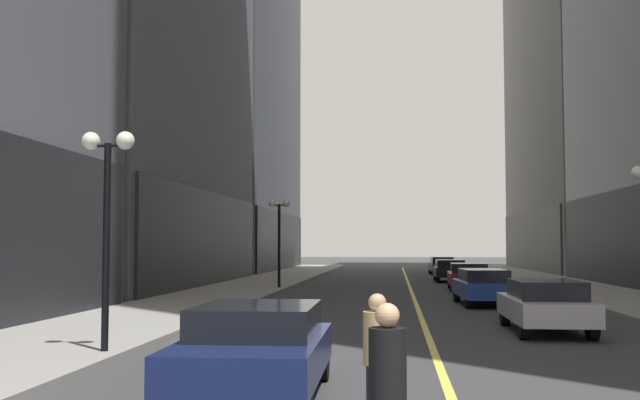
{
  "coord_description": "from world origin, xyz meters",
  "views": [
    {
      "loc": [
        -0.81,
        -4.14,
        2.2
      ],
      "look_at": [
        -4.42,
        32.36,
        4.41
      ],
      "focal_mm": 42.03,
      "sensor_mm": 36.0,
      "label": 1
    }
  ],
  "objects_px": {
    "car_maroon": "(468,276)",
    "pedestrian_in_black_coat": "(388,382)",
    "car_black": "(450,270)",
    "street_lamp_left_far": "(279,223)",
    "car_silver": "(545,304)",
    "car_green": "(442,265)",
    "pedestrian_in_tan_trench": "(377,352)",
    "street_lamp_left_near": "(107,191)",
    "car_navy": "(256,347)",
    "car_blue": "(483,285)"
  },
  "relations": [
    {
      "from": "car_maroon",
      "to": "pedestrian_in_black_coat",
      "type": "xyz_separation_m",
      "value": [
        -3.65,
        -30.29,
        0.26
      ]
    },
    {
      "from": "car_black",
      "to": "street_lamp_left_far",
      "type": "relative_size",
      "value": 0.97
    },
    {
      "from": "car_silver",
      "to": "car_maroon",
      "type": "distance_m",
      "value": 17.66
    },
    {
      "from": "car_green",
      "to": "pedestrian_in_tan_trench",
      "type": "relative_size",
      "value": 2.67
    },
    {
      "from": "street_lamp_left_near",
      "to": "car_navy",
      "type": "bearing_deg",
      "value": -42.55
    },
    {
      "from": "car_maroon",
      "to": "pedestrian_in_tan_trench",
      "type": "xyz_separation_m",
      "value": [
        -3.79,
        -28.12,
        0.22
      ]
    },
    {
      "from": "car_navy",
      "to": "pedestrian_in_black_coat",
      "type": "xyz_separation_m",
      "value": [
        1.95,
        -4.09,
        0.26
      ]
    },
    {
      "from": "car_maroon",
      "to": "pedestrian_in_black_coat",
      "type": "height_order",
      "value": "pedestrian_in_black_coat"
    },
    {
      "from": "car_blue",
      "to": "car_green",
      "type": "distance_m",
      "value": 28.63
    },
    {
      "from": "street_lamp_left_far",
      "to": "car_green",
      "type": "bearing_deg",
      "value": 65.99
    },
    {
      "from": "car_blue",
      "to": "car_green",
      "type": "relative_size",
      "value": 1.09
    },
    {
      "from": "car_navy",
      "to": "car_silver",
      "type": "xyz_separation_m",
      "value": [
        5.79,
        8.54,
        -0.0
      ]
    },
    {
      "from": "car_maroon",
      "to": "pedestrian_in_tan_trench",
      "type": "height_order",
      "value": "pedestrian_in_tan_trench"
    },
    {
      "from": "car_maroon",
      "to": "car_navy",
      "type": "bearing_deg",
      "value": -102.06
    },
    {
      "from": "car_green",
      "to": "car_maroon",
      "type": "bearing_deg",
      "value": -89.83
    },
    {
      "from": "car_silver",
      "to": "car_blue",
      "type": "xyz_separation_m",
      "value": [
        -0.54,
        8.67,
        0.0
      ]
    },
    {
      "from": "pedestrian_in_tan_trench",
      "to": "street_lamp_left_far",
      "type": "relative_size",
      "value": 0.37
    },
    {
      "from": "car_maroon",
      "to": "street_lamp_left_near",
      "type": "height_order",
      "value": "street_lamp_left_near"
    },
    {
      "from": "car_blue",
      "to": "car_navy",
      "type": "bearing_deg",
      "value": -106.97
    },
    {
      "from": "pedestrian_in_black_coat",
      "to": "street_lamp_left_far",
      "type": "relative_size",
      "value": 0.38
    },
    {
      "from": "car_green",
      "to": "pedestrian_in_black_coat",
      "type": "bearing_deg",
      "value": -94.11
    },
    {
      "from": "pedestrian_in_black_coat",
      "to": "car_black",
      "type": "bearing_deg",
      "value": 85.03
    },
    {
      "from": "car_silver",
      "to": "pedestrian_in_tan_trench",
      "type": "bearing_deg",
      "value": -110.82
    },
    {
      "from": "car_maroon",
      "to": "car_black",
      "type": "xyz_separation_m",
      "value": [
        -0.25,
        8.75,
        -0.0
      ]
    },
    {
      "from": "pedestrian_in_black_coat",
      "to": "street_lamp_left_far",
      "type": "bearing_deg",
      "value": 100.63
    },
    {
      "from": "car_black",
      "to": "pedestrian_in_black_coat",
      "type": "bearing_deg",
      "value": -94.97
    },
    {
      "from": "car_maroon",
      "to": "street_lamp_left_near",
      "type": "bearing_deg",
      "value": -111.82
    },
    {
      "from": "pedestrian_in_black_coat",
      "to": "car_silver",
      "type": "bearing_deg",
      "value": 73.11
    },
    {
      "from": "car_maroon",
      "to": "pedestrian_in_black_coat",
      "type": "bearing_deg",
      "value": -96.87
    },
    {
      "from": "pedestrian_in_black_coat",
      "to": "street_lamp_left_far",
      "type": "height_order",
      "value": "street_lamp_left_far"
    },
    {
      "from": "car_navy",
      "to": "car_silver",
      "type": "height_order",
      "value": "same"
    },
    {
      "from": "car_maroon",
      "to": "pedestrian_in_black_coat",
      "type": "distance_m",
      "value": 30.51
    },
    {
      "from": "car_black",
      "to": "car_green",
      "type": "distance_m",
      "value": 10.88
    },
    {
      "from": "car_maroon",
      "to": "car_black",
      "type": "bearing_deg",
      "value": 91.64
    },
    {
      "from": "car_black",
      "to": "street_lamp_left_near",
      "type": "height_order",
      "value": "street_lamp_left_near"
    },
    {
      "from": "car_green",
      "to": "pedestrian_in_black_coat",
      "type": "height_order",
      "value": "pedestrian_in_black_coat"
    },
    {
      "from": "street_lamp_left_far",
      "to": "car_black",
      "type": "bearing_deg",
      "value": 47.07
    },
    {
      "from": "car_black",
      "to": "street_lamp_left_near",
      "type": "bearing_deg",
      "value": -105.74
    },
    {
      "from": "car_silver",
      "to": "street_lamp_left_far",
      "type": "relative_size",
      "value": 0.99
    },
    {
      "from": "car_black",
      "to": "pedestrian_in_tan_trench",
      "type": "height_order",
      "value": "pedestrian_in_tan_trench"
    },
    {
      "from": "car_silver",
      "to": "pedestrian_in_black_coat",
      "type": "xyz_separation_m",
      "value": [
        -3.84,
        -12.63,
        0.26
      ]
    },
    {
      "from": "car_black",
      "to": "car_silver",
      "type": "bearing_deg",
      "value": -89.05
    },
    {
      "from": "car_black",
      "to": "pedestrian_in_tan_trench",
      "type": "relative_size",
      "value": 2.65
    },
    {
      "from": "car_green",
      "to": "pedestrian_in_black_coat",
      "type": "distance_m",
      "value": 50.06
    },
    {
      "from": "car_silver",
      "to": "pedestrian_in_black_coat",
      "type": "distance_m",
      "value": 13.2
    },
    {
      "from": "pedestrian_in_tan_trench",
      "to": "car_blue",
      "type": "bearing_deg",
      "value": 79.8
    },
    {
      "from": "pedestrian_in_black_coat",
      "to": "street_lamp_left_near",
      "type": "xyz_separation_m",
      "value": [
        -5.53,
        7.38,
        2.28
      ]
    },
    {
      "from": "car_maroon",
      "to": "street_lamp_left_far",
      "type": "height_order",
      "value": "street_lamp_left_far"
    },
    {
      "from": "car_navy",
      "to": "pedestrian_in_tan_trench",
      "type": "xyz_separation_m",
      "value": [
        1.81,
        -1.91,
        0.22
      ]
    },
    {
      "from": "car_navy",
      "to": "car_blue",
      "type": "bearing_deg",
      "value": 73.03
    }
  ]
}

